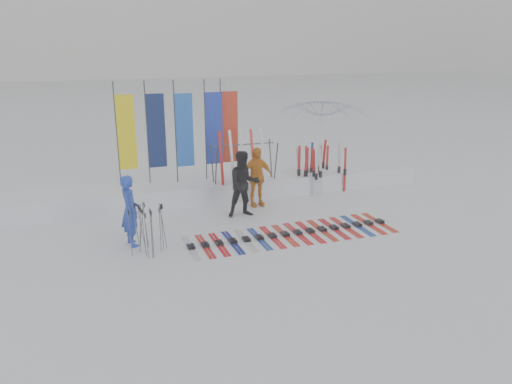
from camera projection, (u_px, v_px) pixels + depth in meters
name	position (u px, v px, depth m)	size (l,w,h in m)	color
ground	(270.00, 249.00, 12.32)	(120.00, 120.00, 0.00)	white
snow_bank	(220.00, 188.00, 16.38)	(14.00, 1.60, 0.60)	white
person_blue	(130.00, 211.00, 12.33)	(0.66, 0.43, 1.81)	#203EBD
person_black	(244.00, 184.00, 14.41)	(0.94, 0.73, 1.94)	black
person_yellow	(256.00, 177.00, 15.33)	(1.08, 0.45, 1.85)	orange
tent_canopy	(322.00, 138.00, 18.43)	(3.25, 3.32, 2.98)	white
ski_row	(293.00, 233.00, 13.24)	(5.60, 1.69, 0.07)	#B9BBC0
pole_cluster	(147.00, 230.00, 11.93)	(0.91, 0.93, 1.26)	#595B60
feather_flags	(182.00, 130.00, 15.66)	(3.83, 0.24, 3.20)	#383A3F
ski_rack	(244.00, 157.00, 15.94)	(2.04, 0.80, 1.23)	#383A3F
upright_skis	(316.00, 169.00, 16.89)	(1.63, 1.17, 1.67)	red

